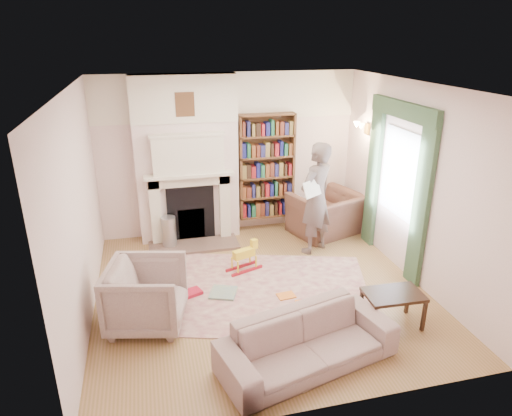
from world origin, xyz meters
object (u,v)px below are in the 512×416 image
object	(u,v)px
armchair_left	(147,295)
paraffin_heater	(169,232)
bookcase	(266,167)
rocking_horse	(244,257)
sofa	(307,342)
armchair_reading	(326,214)
coffee_table	(392,309)
man_reading	(316,199)

from	to	relation	value
armchair_left	paraffin_heater	world-z (taller)	armchair_left
bookcase	rocking_horse	bearing A→B (deg)	-116.35
bookcase	sofa	distance (m)	3.87
armchair_reading	sofa	xyz separation A→B (m)	(-1.51, -3.22, -0.09)
coffee_table	rocking_horse	xyz separation A→B (m)	(-1.48, 1.78, 0.01)
man_reading	armchair_left	bearing A→B (deg)	-3.92
sofa	man_reading	xyz separation A→B (m)	(1.06, 2.62, 0.63)
coffee_table	paraffin_heater	xyz separation A→B (m)	(-2.52, 2.87, 0.05)
bookcase	coffee_table	world-z (taller)	bookcase
armchair_reading	coffee_table	size ratio (longest dim) A/B	1.64
bookcase	armchair_left	bearing A→B (deg)	-130.54
bookcase	armchair_reading	world-z (taller)	bookcase
armchair_left	coffee_table	distance (m)	3.02
sofa	coffee_table	bearing A→B (deg)	4.52
bookcase	rocking_horse	xyz separation A→B (m)	(-0.75, -1.52, -0.94)
armchair_reading	rocking_horse	bearing A→B (deg)	11.18
paraffin_heater	rocking_horse	xyz separation A→B (m)	(1.05, -1.09, -0.04)
coffee_table	paraffin_heater	distance (m)	3.82
armchair_reading	rocking_horse	world-z (taller)	armchair_reading
armchair_reading	paraffin_heater	world-z (taller)	armchair_reading
armchair_reading	rocking_horse	xyz separation A→B (m)	(-1.73, -1.01, -0.14)
bookcase	armchair_reading	size ratio (longest dim) A/B	1.61
armchair_reading	paraffin_heater	bearing A→B (deg)	-20.79
sofa	armchair_reading	bearing A→B (deg)	50.50
armchair_reading	paraffin_heater	xyz separation A→B (m)	(-2.77, 0.08, -0.10)
armchair_left	man_reading	bearing A→B (deg)	-48.47
armchair_reading	coffee_table	xyz separation A→B (m)	(-0.25, -2.79, -0.15)
man_reading	armchair_reading	bearing A→B (deg)	-158.96
armchair_reading	sofa	world-z (taller)	armchair_reading
bookcase	paraffin_heater	world-z (taller)	bookcase
armchair_left	sofa	size ratio (longest dim) A/B	0.47
coffee_table	rocking_horse	world-z (taller)	rocking_horse
armchair_left	sofa	distance (m)	2.03
bookcase	paraffin_heater	distance (m)	2.05
armchair_left	sofa	bearing A→B (deg)	-111.57
armchair_left	man_reading	distance (m)	3.13
coffee_table	armchair_left	bearing A→B (deg)	168.26
bookcase	paraffin_heater	bearing A→B (deg)	-166.63
sofa	coffee_table	xyz separation A→B (m)	(1.26, 0.43, -0.06)
armchair_reading	sofa	bearing A→B (deg)	45.84
coffee_table	bookcase	bearing A→B (deg)	104.69
man_reading	rocking_horse	size ratio (longest dim) A/B	3.40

